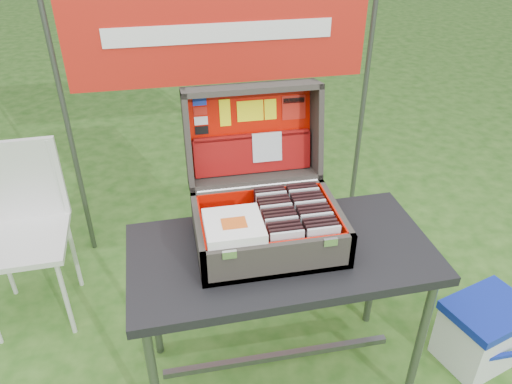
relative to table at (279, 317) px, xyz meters
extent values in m
plane|color=#235115|center=(-0.07, 0.05, -0.37)|extent=(80.00, 80.00, 0.00)
cube|color=black|center=(0.00, 0.00, 0.35)|extent=(1.21, 0.62, 0.04)
cylinder|color=#59595B|center=(0.54, -0.24, -0.02)|extent=(0.04, 0.04, 0.71)
cylinder|color=#59595B|center=(-0.54, 0.24, -0.02)|extent=(0.04, 0.04, 0.71)
cylinder|color=#59595B|center=(0.54, 0.24, -0.02)|extent=(0.04, 0.04, 0.71)
cube|color=#59595B|center=(0.00, 0.00, -0.25)|extent=(1.05, 0.03, 0.03)
cube|color=#403B34|center=(-0.05, 0.04, 0.38)|extent=(0.56, 0.40, 0.02)
cube|color=#403B34|center=(-0.05, -0.15, 0.45)|extent=(0.56, 0.02, 0.15)
cube|color=#403B34|center=(-0.05, 0.23, 0.45)|extent=(0.56, 0.02, 0.15)
cube|color=#403B34|center=(-0.32, 0.04, 0.45)|extent=(0.02, 0.40, 0.15)
cube|color=#403B34|center=(0.22, 0.04, 0.45)|extent=(0.02, 0.40, 0.15)
cube|color=red|center=(-0.05, 0.04, 0.40)|extent=(0.52, 0.36, 0.01)
cube|color=silver|center=(-0.23, -0.16, 0.52)|extent=(0.05, 0.01, 0.03)
cube|color=silver|center=(0.14, -0.16, 0.52)|extent=(0.05, 0.01, 0.03)
cylinder|color=silver|center=(-0.05, 0.24, 0.53)|extent=(0.51, 0.02, 0.02)
cube|color=#403B34|center=(-0.05, 0.42, 0.70)|extent=(0.56, 0.10, 0.40)
cube|color=#403B34|center=(-0.05, 0.39, 0.90)|extent=(0.56, 0.15, 0.05)
cube|color=#403B34|center=(-0.05, 0.32, 0.52)|extent=(0.56, 0.15, 0.05)
cube|color=#403B34|center=(-0.32, 0.35, 0.71)|extent=(0.02, 0.22, 0.42)
cube|color=#403B34|center=(0.22, 0.35, 0.71)|extent=(0.02, 0.22, 0.42)
cube|color=red|center=(-0.05, 0.40, 0.70)|extent=(0.52, 0.07, 0.35)
cube|color=red|center=(-0.05, -0.14, 0.46)|extent=(0.52, 0.01, 0.13)
cube|color=red|center=(-0.05, 0.22, 0.46)|extent=(0.52, 0.01, 0.13)
cube|color=red|center=(-0.30, 0.04, 0.46)|extent=(0.01, 0.36, 0.13)
cube|color=red|center=(0.21, 0.04, 0.46)|extent=(0.01, 0.36, 0.13)
cube|color=maroon|center=(-0.05, 0.37, 0.61)|extent=(0.50, 0.06, 0.16)
cube|color=maroon|center=(-0.05, 0.37, 0.69)|extent=(0.49, 0.02, 0.02)
cube|color=silver|center=(0.01, 0.35, 0.64)|extent=(0.13, 0.03, 0.13)
cube|color=#1933B2|center=(-0.25, 0.42, 0.84)|extent=(0.06, 0.01, 0.03)
cube|color=red|center=(-0.25, 0.42, 0.80)|extent=(0.06, 0.01, 0.03)
cube|color=white|center=(-0.25, 0.41, 0.76)|extent=(0.06, 0.01, 0.03)
cube|color=black|center=(-0.25, 0.40, 0.72)|extent=(0.06, 0.01, 0.03)
cube|color=#F3EE11|center=(-0.15, 0.41, 0.79)|extent=(0.05, 0.02, 0.11)
cube|color=#F3EE11|center=(-0.05, 0.41, 0.79)|extent=(0.11, 0.02, 0.08)
cube|color=#F3EE11|center=(0.04, 0.41, 0.79)|extent=(0.05, 0.02, 0.08)
cube|color=red|center=(0.14, 0.41, 0.79)|extent=(0.10, 0.02, 0.10)
cube|color=black|center=(0.14, 0.42, 0.82)|extent=(0.09, 0.01, 0.02)
cube|color=silver|center=(-0.01, -0.12, 0.47)|extent=(0.12, 0.01, 0.14)
cube|color=black|center=(-0.01, -0.09, 0.47)|extent=(0.12, 0.01, 0.14)
cube|color=black|center=(-0.01, -0.07, 0.47)|extent=(0.12, 0.01, 0.14)
cube|color=black|center=(-0.01, -0.05, 0.47)|extent=(0.12, 0.01, 0.14)
cube|color=silver|center=(-0.01, -0.03, 0.47)|extent=(0.12, 0.01, 0.14)
cube|color=black|center=(-0.01, 0.00, 0.47)|extent=(0.12, 0.01, 0.14)
cube|color=black|center=(-0.01, 0.02, 0.47)|extent=(0.12, 0.01, 0.14)
cube|color=black|center=(-0.01, 0.04, 0.47)|extent=(0.12, 0.01, 0.14)
cube|color=silver|center=(-0.01, 0.06, 0.47)|extent=(0.12, 0.01, 0.14)
cube|color=black|center=(-0.01, 0.08, 0.47)|extent=(0.12, 0.01, 0.14)
cube|color=black|center=(-0.01, 0.11, 0.47)|extent=(0.12, 0.01, 0.14)
cube|color=black|center=(-0.01, 0.13, 0.47)|extent=(0.12, 0.01, 0.14)
cube|color=silver|center=(-0.01, 0.15, 0.47)|extent=(0.12, 0.01, 0.14)
cube|color=black|center=(-0.01, 0.17, 0.47)|extent=(0.12, 0.01, 0.14)
cube|color=black|center=(-0.01, 0.20, 0.47)|extent=(0.12, 0.01, 0.14)
cube|color=silver|center=(0.12, -0.12, 0.47)|extent=(0.12, 0.01, 0.14)
cube|color=black|center=(0.12, -0.09, 0.47)|extent=(0.12, 0.01, 0.14)
cube|color=black|center=(0.12, -0.07, 0.47)|extent=(0.12, 0.01, 0.14)
cube|color=black|center=(0.12, -0.05, 0.47)|extent=(0.12, 0.01, 0.14)
cube|color=silver|center=(0.12, -0.03, 0.47)|extent=(0.12, 0.01, 0.14)
cube|color=black|center=(0.12, 0.00, 0.47)|extent=(0.12, 0.01, 0.14)
cube|color=black|center=(0.12, 0.02, 0.47)|extent=(0.12, 0.01, 0.14)
cube|color=black|center=(0.12, 0.04, 0.47)|extent=(0.12, 0.01, 0.14)
cube|color=silver|center=(0.12, 0.06, 0.47)|extent=(0.12, 0.01, 0.14)
cube|color=black|center=(0.12, 0.08, 0.47)|extent=(0.12, 0.01, 0.14)
cube|color=black|center=(0.12, 0.11, 0.47)|extent=(0.12, 0.01, 0.14)
cube|color=black|center=(0.12, 0.13, 0.47)|extent=(0.12, 0.01, 0.14)
cube|color=silver|center=(0.12, 0.15, 0.47)|extent=(0.12, 0.01, 0.14)
cube|color=black|center=(0.12, 0.17, 0.47)|extent=(0.12, 0.01, 0.14)
cube|color=black|center=(0.12, 0.20, 0.47)|extent=(0.12, 0.01, 0.14)
cube|color=white|center=(-0.19, -0.04, 0.53)|extent=(0.21, 0.21, 0.00)
cube|color=white|center=(-0.19, -0.04, 0.53)|extent=(0.21, 0.21, 0.00)
cube|color=white|center=(-0.19, -0.04, 0.54)|extent=(0.21, 0.21, 0.00)
cube|color=white|center=(-0.19, -0.04, 0.54)|extent=(0.21, 0.21, 0.00)
cube|color=white|center=(-0.19, -0.04, 0.55)|extent=(0.21, 0.21, 0.00)
cube|color=white|center=(-0.19, -0.04, 0.55)|extent=(0.21, 0.21, 0.00)
cube|color=white|center=(-0.19, -0.04, 0.56)|extent=(0.21, 0.21, 0.00)
cube|color=#D85919|center=(-0.19, -0.05, 0.56)|extent=(0.09, 0.07, 0.00)
cube|color=white|center=(0.97, -0.09, -0.23)|extent=(0.42, 0.36, 0.29)
cube|color=#102499|center=(0.97, -0.09, -0.06)|extent=(0.44, 0.38, 0.04)
cube|color=#102499|center=(0.97, -0.24, -0.19)|extent=(0.22, 0.02, 0.02)
cube|color=silver|center=(-1.15, 0.63, 0.10)|extent=(0.43, 0.43, 0.03)
cube|color=silver|center=(-1.15, 0.83, 0.33)|extent=(0.42, 0.04, 0.44)
cylinder|color=silver|center=(-0.97, 0.45, -0.14)|extent=(0.02, 0.02, 0.47)
cylinder|color=silver|center=(-1.32, 0.81, -0.14)|extent=(0.02, 0.02, 0.47)
cylinder|color=silver|center=(-0.97, 0.81, -0.14)|extent=(0.02, 0.02, 0.47)
cylinder|color=silver|center=(-0.97, 0.83, 0.32)|extent=(0.02, 0.02, 0.44)
cube|color=#9B6B44|center=(0.49, 0.45, -0.19)|extent=(0.36, 0.14, 0.38)
cylinder|color=#59595B|center=(-0.92, 1.15, 0.48)|extent=(0.03, 0.03, 1.70)
cylinder|color=#59595B|center=(0.78, 1.15, 0.48)|extent=(0.03, 0.03, 1.70)
cube|color=#B21B11|center=(-0.07, 1.14, 0.93)|extent=(1.60, 0.02, 0.55)
cube|color=white|center=(-0.07, 1.13, 0.93)|extent=(1.20, 0.00, 0.10)
camera|label=1|loc=(-0.39, -1.48, 1.61)|focal=35.00mm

